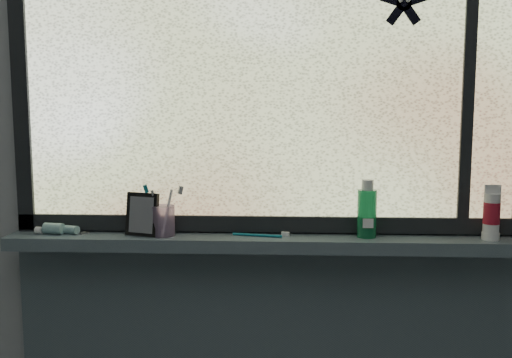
{
  "coord_description": "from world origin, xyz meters",
  "views": [
    {
      "loc": [
        0.05,
        -0.49,
        1.41
      ],
      "look_at": [
        -0.03,
        1.05,
        1.22
      ],
      "focal_mm": 40.0,
      "sensor_mm": 36.0,
      "label": 1
    }
  ],
  "objects_px": {
    "mouthwash_bottle": "(367,209)",
    "toothbrush_cup": "(163,221)",
    "cream_tube": "(492,211)",
    "vanity_mirror": "(142,214)"
  },
  "relations": [
    {
      "from": "cream_tube",
      "to": "mouthwash_bottle",
      "type": "bearing_deg",
      "value": 177.5
    },
    {
      "from": "vanity_mirror",
      "to": "mouthwash_bottle",
      "type": "xyz_separation_m",
      "value": [
        0.69,
        0.01,
        0.02
      ]
    },
    {
      "from": "toothbrush_cup",
      "to": "mouthwash_bottle",
      "type": "height_order",
      "value": "mouthwash_bottle"
    },
    {
      "from": "mouthwash_bottle",
      "to": "cream_tube",
      "type": "xyz_separation_m",
      "value": [
        0.37,
        -0.02,
        0.0
      ]
    },
    {
      "from": "cream_tube",
      "to": "vanity_mirror",
      "type": "bearing_deg",
      "value": 179.79
    },
    {
      "from": "toothbrush_cup",
      "to": "cream_tube",
      "type": "height_order",
      "value": "cream_tube"
    },
    {
      "from": "toothbrush_cup",
      "to": "mouthwash_bottle",
      "type": "xyz_separation_m",
      "value": [
        0.63,
        0.01,
        0.04
      ]
    },
    {
      "from": "mouthwash_bottle",
      "to": "toothbrush_cup",
      "type": "bearing_deg",
      "value": -179.03
    },
    {
      "from": "toothbrush_cup",
      "to": "mouthwash_bottle",
      "type": "bearing_deg",
      "value": 0.97
    },
    {
      "from": "mouthwash_bottle",
      "to": "vanity_mirror",
      "type": "bearing_deg",
      "value": -178.99
    }
  ]
}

